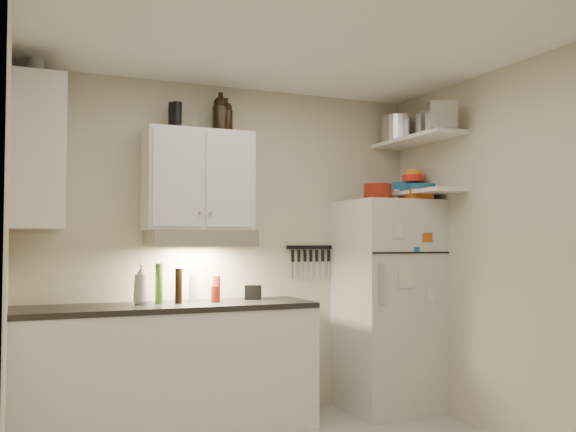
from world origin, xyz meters
name	(u,v)px	position (x,y,z in m)	size (l,w,h in m)	color
ceiling	(310,28)	(0.00, 0.00, 2.61)	(3.20, 3.00, 0.02)	white
back_wall	(229,250)	(0.00, 1.51, 1.30)	(3.20, 0.02, 2.60)	beige
left_wall	(5,255)	(-1.61, 0.00, 1.30)	(0.02, 3.00, 2.60)	beige
right_wall	(525,251)	(1.61, 0.00, 1.30)	(0.02, 3.00, 2.60)	beige
base_cabinet	(168,372)	(-0.55, 1.20, 0.44)	(2.10, 0.60, 0.88)	white
countertop	(168,307)	(-0.55, 1.20, 0.90)	(2.10, 0.62, 0.04)	black
upper_cabinet	(198,181)	(-0.30, 1.33, 1.83)	(0.80, 0.33, 0.75)	white
side_cabinet	(37,153)	(-1.44, 1.20, 1.95)	(0.33, 0.55, 1.00)	white
range_hood	(200,238)	(-0.30, 1.27, 1.39)	(0.76, 0.46, 0.12)	silver
fridge	(388,305)	(1.25, 1.16, 0.85)	(0.70, 0.68, 1.70)	silver
shelf_hi	(416,140)	(1.45, 1.02, 2.20)	(0.30, 0.95, 0.03)	white
shelf_lo	(417,193)	(1.45, 1.02, 1.76)	(0.30, 0.95, 0.03)	white
knife_strip	(310,247)	(0.70, 1.49, 1.32)	(0.42, 0.02, 0.03)	black
dutch_oven	(378,192)	(1.14, 1.12, 1.77)	(0.23, 0.23, 0.13)	maroon
book_stack	(417,195)	(1.42, 0.98, 1.74)	(0.19, 0.24, 0.08)	#BC5417
spice_jar	(396,195)	(1.34, 1.15, 1.75)	(0.06, 0.06, 0.10)	silver
stock_pot	(399,129)	(1.43, 1.26, 2.32)	(0.30, 0.30, 0.22)	silver
tin_a	(430,125)	(1.53, 0.95, 2.31)	(0.19, 0.17, 0.19)	#AAAAAD
tin_b	(441,116)	(1.40, 0.62, 2.32)	(0.20, 0.20, 0.20)	#AAAAAD
bowl_teal	(406,188)	(1.46, 1.21, 1.82)	(0.22, 0.22, 0.09)	#1D699F
bowl_orange	(413,178)	(1.47, 1.12, 1.89)	(0.18, 0.18, 0.05)	red
bowl_yellow	(413,172)	(1.47, 1.12, 1.94)	(0.14, 0.14, 0.04)	orange
plates	(420,188)	(1.52, 1.09, 1.81)	(0.26, 0.26, 0.07)	#1D699F
growler_a	(220,114)	(-0.12, 1.35, 2.34)	(0.12, 0.12, 0.29)	black
growler_b	(226,117)	(-0.08, 1.36, 2.33)	(0.11, 0.11, 0.25)	black
thermos_a	(177,116)	(-0.46, 1.35, 2.31)	(0.07, 0.07, 0.21)	black
thermos_b	(173,117)	(-0.48, 1.39, 2.31)	(0.07, 0.07, 0.21)	black
side_jar	(35,71)	(-1.45, 1.29, 2.53)	(0.11, 0.11, 0.15)	silver
soap_bottle	(142,281)	(-0.73, 1.24, 1.08)	(0.13, 0.13, 0.33)	white
pepper_mill	(216,289)	(-0.18, 1.25, 1.02)	(0.06, 0.06, 0.19)	brown
oil_bottle	(159,283)	(-0.60, 1.27, 1.06)	(0.06, 0.06, 0.29)	#416E1B
vinegar_bottle	(179,286)	(-0.47, 1.21, 1.05)	(0.05, 0.05, 0.25)	black
clear_bottle	(193,288)	(-0.33, 1.33, 1.02)	(0.07, 0.07, 0.20)	silver
red_jar	(215,294)	(-0.20, 1.21, 0.98)	(0.06, 0.06, 0.12)	maroon
caddy	(253,292)	(0.13, 1.31, 0.98)	(0.13, 0.09, 0.11)	black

